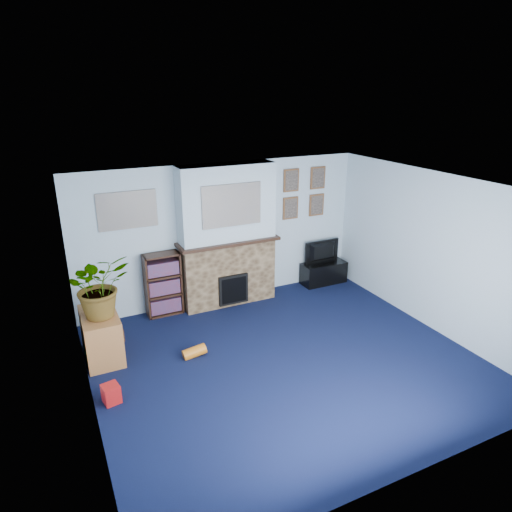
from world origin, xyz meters
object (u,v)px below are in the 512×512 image
bookshelf (163,285)px  tv_stand (323,272)px  television (324,252)px  sideboard (101,334)px

bookshelf → tv_stand: bearing=-1.4°
tv_stand → bookshelf: 3.09m
television → sideboard: 4.29m
bookshelf → sideboard: bearing=-140.6°
tv_stand → television: (0.00, 0.02, 0.39)m
television → sideboard: television is taller
bookshelf → television: bearing=-1.1°
tv_stand → sideboard: (-4.19, -0.84, 0.12)m
bookshelf → sideboard: bookshelf is taller
tv_stand → television: size_ratio=1.18×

